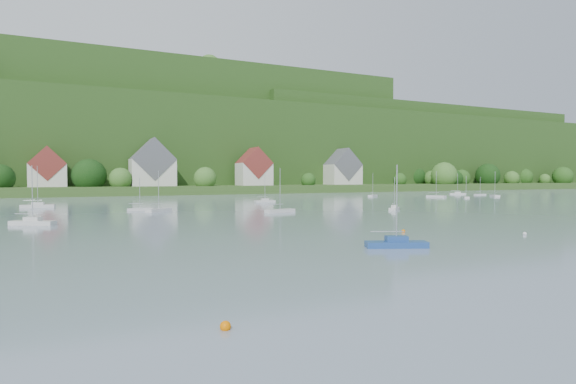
% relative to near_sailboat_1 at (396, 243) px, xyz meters
% --- Properties ---
extents(far_shore_strip, '(600.00, 60.00, 3.00)m').
position_rel_near_sailboat_1_xyz_m(far_shore_strip, '(-3.49, 157.87, 1.08)').
color(far_shore_strip, '#34521E').
rests_on(far_shore_strip, ground).
extents(forested_ridge, '(620.00, 181.22, 69.89)m').
position_rel_near_sailboat_1_xyz_m(forested_ridge, '(-3.09, 226.44, 22.47)').
color(forested_ridge, '#1A3B12').
rests_on(forested_ridge, ground).
extents(village_building_1, '(12.00, 9.36, 14.00)m').
position_rel_near_sailboat_1_xyz_m(village_building_1, '(-33.49, 146.87, 8.33)').
color(village_building_1, silver).
rests_on(village_building_1, far_shore_strip).
extents(village_building_2, '(16.00, 11.44, 18.00)m').
position_rel_near_sailboat_1_xyz_m(village_building_2, '(1.51, 145.87, 9.85)').
color(village_building_2, silver).
rests_on(village_building_2, far_shore_strip).
extents(village_building_3, '(13.00, 10.40, 15.50)m').
position_rel_near_sailboat_1_xyz_m(village_building_3, '(41.51, 143.87, 9.01)').
color(village_building_3, silver).
rests_on(village_building_3, far_shore_strip).
extents(village_building_4, '(15.00, 10.40, 16.50)m').
position_rel_near_sailboat_1_xyz_m(village_building_4, '(86.51, 147.87, 9.17)').
color(village_building_4, silver).
rests_on(village_building_4, far_shore_strip).
extents(near_sailboat_1, '(5.71, 3.57, 7.48)m').
position_rel_near_sailboat_1_xyz_m(near_sailboat_1, '(0.00, 0.00, 0.00)').
color(near_sailboat_1, navy).
rests_on(near_sailboat_1, ground).
extents(mooring_buoy_3, '(0.43, 0.43, 0.43)m').
position_rel_near_sailboat_1_xyz_m(mooring_buoy_3, '(8.07, 8.93, -0.42)').
color(mooring_buoy_3, orange).
rests_on(mooring_buoy_3, ground).
extents(mooring_buoy_4, '(0.41, 0.41, 0.41)m').
position_rel_near_sailboat_1_xyz_m(mooring_buoy_4, '(18.67, 1.37, -0.42)').
color(mooring_buoy_4, silver).
rests_on(mooring_buoy_4, ground).
extents(mooring_buoy_5, '(0.48, 0.48, 0.48)m').
position_rel_near_sailboat_1_xyz_m(mooring_buoy_5, '(-20.86, -15.14, -0.42)').
color(mooring_buoy_5, orange).
rests_on(mooring_buoy_5, ground).
extents(far_sailboat_cluster, '(194.62, 69.52, 8.71)m').
position_rel_near_sailboat_1_xyz_m(far_sailboat_cluster, '(3.69, 71.74, -0.05)').
color(far_sailboat_cluster, silver).
rests_on(far_sailboat_cluster, ground).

